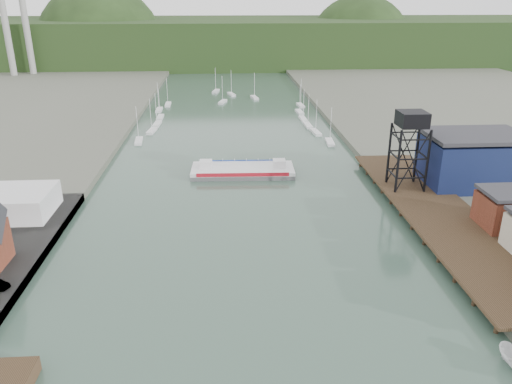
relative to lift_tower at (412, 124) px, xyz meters
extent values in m
cube|color=black|center=(2.00, -13.00, -13.75)|extent=(14.00, 70.00, 0.50)
cylinder|color=black|center=(-4.00, -13.00, -14.85)|extent=(0.60, 0.60, 2.20)
cylinder|color=black|center=(8.00, -13.00, -14.85)|extent=(0.60, 0.60, 2.20)
cube|color=silver|center=(-79.00, -8.00, -11.80)|extent=(18.00, 12.00, 4.50)
cylinder|color=black|center=(-3.00, -3.00, -7.00)|extent=(0.50, 0.50, 13.00)
cylinder|color=black|center=(3.00, -3.00, -7.00)|extent=(0.50, 0.50, 13.00)
cylinder|color=black|center=(-3.00, 3.00, -7.00)|extent=(0.50, 0.50, 13.00)
cylinder|color=black|center=(3.00, 3.00, -7.00)|extent=(0.50, 0.50, 13.00)
cube|color=black|center=(0.00, 0.00, 1.00)|extent=(5.50, 5.50, 3.00)
cube|color=#0C1A38|center=(15.00, 2.00, -9.05)|extent=(20.00, 14.00, 10.00)
cube|color=#2D2D33|center=(15.00, 2.00, -3.15)|extent=(20.50, 14.50, 0.80)
cube|color=#622C1C|center=(11.00, -20.00, -11.05)|extent=(9.00, 8.00, 6.00)
cube|color=silver|center=(-62.54, 45.89, -15.30)|extent=(2.67, 7.65, 0.90)
cube|color=silver|center=(-60.28, 57.30, -15.30)|extent=(2.81, 7.67, 0.90)
cube|color=silver|center=(-59.71, 66.17, -15.30)|extent=(2.35, 7.59, 0.90)
cube|color=silver|center=(-59.81, 76.09, -15.30)|extent=(2.01, 7.50, 0.90)
cube|color=silver|center=(-61.64, 88.33, -15.30)|extent=(2.00, 7.50, 0.90)
cube|color=silver|center=(-59.32, 98.17, -15.30)|extent=(2.16, 7.54, 0.90)
cube|color=silver|center=(-7.44, 41.03, -15.30)|extent=(2.53, 7.62, 0.90)
cube|color=silver|center=(-9.54, 52.51, -15.30)|extent=(2.76, 7.67, 0.90)
cube|color=silver|center=(-10.54, 61.29, -15.30)|extent=(2.22, 7.56, 0.90)
cube|color=silver|center=(-10.73, 70.28, -15.30)|extent=(2.18, 7.54, 0.90)
cube|color=silver|center=(-10.33, 81.38, -15.30)|extent=(2.46, 7.61, 0.90)
cube|color=silver|center=(-8.22, 92.99, -15.30)|extent=(2.48, 7.61, 0.90)
cube|color=silver|center=(-38.16, 102.00, -15.30)|extent=(3.78, 7.76, 0.90)
cube|color=silver|center=(-24.96, 110.00, -15.30)|extent=(3.31, 7.74, 0.90)
cube|color=silver|center=(-34.34, 118.00, -15.30)|extent=(3.76, 7.76, 0.90)
cube|color=silver|center=(-41.11, 126.00, -15.30)|extent=(3.40, 7.74, 0.90)
cylinder|color=gray|center=(-145.00, 172.00, 14.35)|extent=(3.20, 3.20, 60.00)
cylinder|color=gray|center=(-137.00, 177.00, 14.35)|extent=(3.20, 3.20, 60.00)
cube|color=black|center=(-35.00, 242.00, -3.65)|extent=(500.00, 120.00, 28.00)
sphere|color=black|center=(-115.00, 242.00, -7.65)|extent=(80.00, 80.00, 80.00)
sphere|color=black|center=(55.00, 252.00, -9.65)|extent=(70.00, 70.00, 70.00)
cube|color=#535356|center=(-33.52, 16.16, -15.17)|extent=(24.40, 10.37, 0.96)
cube|color=silver|center=(-33.52, 16.16, -14.30)|extent=(24.40, 10.37, 0.77)
cube|color=#AE1322|center=(-33.67, 11.29, -14.10)|extent=(21.22, 0.78, 0.87)
cube|color=#163698|center=(-33.38, 21.03, -14.10)|extent=(21.22, 0.78, 0.87)
cube|color=silver|center=(-42.20, 16.42, -13.14)|extent=(2.98, 2.98, 1.93)
cube|color=silver|center=(-24.84, 15.90, -13.14)|extent=(2.98, 2.98, 1.93)
camera|label=1|loc=(-37.54, -95.96, 23.94)|focal=35.00mm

